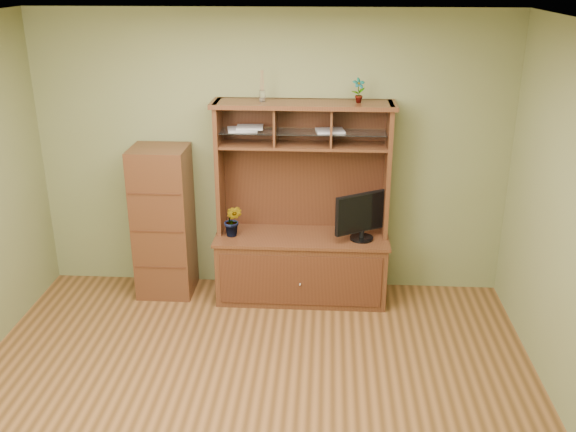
{
  "coord_description": "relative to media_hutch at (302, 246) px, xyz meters",
  "views": [
    {
      "loc": [
        0.53,
        -3.89,
        3.03
      ],
      "look_at": [
        0.21,
        1.2,
        1.04
      ],
      "focal_mm": 40.0,
      "sensor_mm": 36.0,
      "label": 1
    }
  ],
  "objects": [
    {
      "name": "magazines",
      "position": [
        -0.27,
        0.08,
        1.13
      ],
      "size": [
        1.09,
        0.24,
        0.04
      ],
      "color": "#BABABF",
      "rests_on": "media_hutch"
    },
    {
      "name": "monitor",
      "position": [
        0.56,
        -0.08,
        0.37
      ],
      "size": [
        0.51,
        0.34,
        0.45
      ],
      "rotation": [
        0.0,
        0.0,
        0.55
      ],
      "color": "black",
      "rests_on": "media_hutch"
    },
    {
      "name": "top_plant",
      "position": [
        0.49,
        0.08,
        1.49
      ],
      "size": [
        0.13,
        0.11,
        0.22
      ],
      "primitive_type": "imported",
      "rotation": [
        0.0,
        0.0,
        0.29
      ],
      "color": "#326021",
      "rests_on": "media_hutch"
    },
    {
      "name": "room",
      "position": [
        -0.31,
        -1.73,
        0.83
      ],
      "size": [
        4.54,
        4.04,
        2.74
      ],
      "color": "#523317",
      "rests_on": "ground"
    },
    {
      "name": "orchid_plant",
      "position": [
        -0.65,
        -0.08,
        0.28
      ],
      "size": [
        0.2,
        0.18,
        0.31
      ],
      "primitive_type": "imported",
      "rotation": [
        0.0,
        0.0,
        -0.24
      ],
      "color": "#325D20",
      "rests_on": "media_hutch"
    },
    {
      "name": "reed_diffuser",
      "position": [
        -0.37,
        0.08,
        1.49
      ],
      "size": [
        0.06,
        0.06,
        0.28
      ],
      "color": "silver",
      "rests_on": "media_hutch"
    },
    {
      "name": "media_hutch",
      "position": [
        0.0,
        0.0,
        0.0
      ],
      "size": [
        1.66,
        0.61,
        1.9
      ],
      "color": "#452413",
      "rests_on": "room"
    },
    {
      "name": "side_cabinet",
      "position": [
        -1.33,
        0.01,
        0.21
      ],
      "size": [
        0.53,
        0.48,
        1.47
      ],
      "color": "#452413",
      "rests_on": "room"
    }
  ]
}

